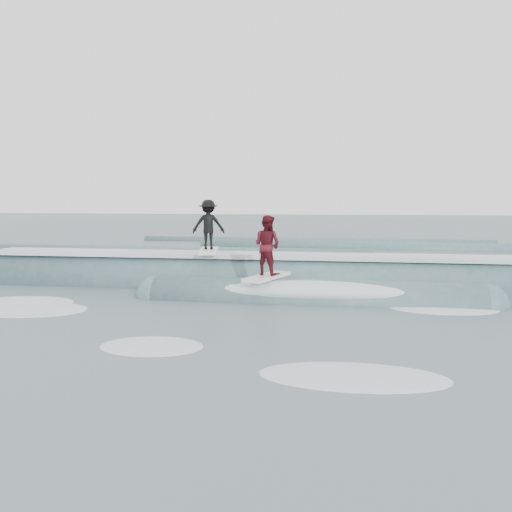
# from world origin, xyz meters

# --- Properties ---
(ground) EXTENTS (160.00, 160.00, 0.00)m
(ground) POSITION_xyz_m (0.00, 0.00, 0.00)
(ground) COLOR #3E525B
(ground) RESTS_ON ground
(breaking_wave) EXTENTS (20.29, 3.80, 2.04)m
(breaking_wave) POSITION_xyz_m (0.39, 3.39, 0.05)
(breaking_wave) COLOR #3A5A63
(breaking_wave) RESTS_ON ground
(surfer_black) EXTENTS (1.12, 2.07, 1.68)m
(surfer_black) POSITION_xyz_m (-1.71, 3.86, 1.89)
(surfer_black) COLOR white
(surfer_black) RESTS_ON ground
(surfer_red) EXTENTS (1.13, 2.07, 1.75)m
(surfer_red) POSITION_xyz_m (0.51, 1.66, 1.43)
(surfer_red) COLOR silver
(surfer_red) RESTS_ON ground
(whitewater) EXTENTS (13.49, 7.88, 0.10)m
(whitewater) POSITION_xyz_m (-0.81, -1.53, 0.00)
(whitewater) COLOR silver
(whitewater) RESTS_ON ground
(far_swells) EXTENTS (34.43, 8.65, 0.80)m
(far_swells) POSITION_xyz_m (0.02, 17.65, 0.00)
(far_swells) COLOR #3A5A63
(far_swells) RESTS_ON ground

